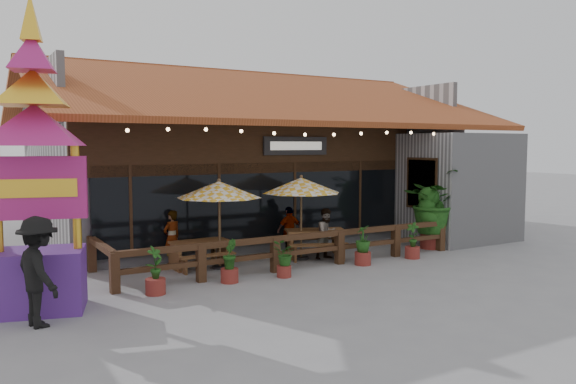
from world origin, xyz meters
TOP-DOWN VIEW (x-y plane):
  - ground at (0.00, 0.00)m, footprint 100.00×100.00m
  - restaurant_building at (0.26, 6.61)m, footprint 15.50×14.73m
  - patio_railing at (-2.25, -0.27)m, footprint 10.00×2.60m
  - umbrella_left at (-3.52, 0.65)m, footprint 2.66×2.66m
  - umbrella_right at (-1.04, 0.61)m, footprint 2.79×2.79m
  - picnic_table_left at (-3.95, 0.96)m, footprint 1.51×1.31m
  - picnic_table_right at (-0.57, 0.59)m, footprint 2.10×1.97m
  - thai_sign_tower at (-8.05, -1.11)m, footprint 2.97×2.97m
  - tropical_plant at (3.32, -0.08)m, footprint 2.27×2.15m
  - diner_a at (-4.46, 1.68)m, footprint 0.63×0.53m
  - diner_b at (-0.42, 0.23)m, footprint 0.76×0.62m
  - diner_c at (-0.94, 1.42)m, footprint 0.84×0.37m
  - pedestrian at (-8.19, -2.09)m, footprint 1.02×1.41m
  - planter_a at (-5.77, -1.04)m, footprint 0.45×0.43m
  - planter_b at (-3.95, -0.89)m, footprint 0.44×0.47m
  - planter_c at (-2.57, -1.07)m, footprint 0.63×0.59m
  - planter_d at (-0.04, -0.93)m, footprint 0.56×0.56m
  - planter_e at (1.73, -0.95)m, footprint 0.42×0.43m

SIDE VIEW (x-z plane):
  - ground at x=0.00m, z-range 0.00..0.00m
  - planter_e at x=1.73m, z-range -0.08..0.95m
  - planter_a at x=-5.77m, z-range -0.08..0.97m
  - planter_b at x=-3.95m, z-range -0.05..0.97m
  - picnic_table_left at x=-3.95m, z-range 0.13..0.85m
  - planter_c at x=-2.57m, z-range 0.05..0.92m
  - planter_d at x=-0.04m, z-range -0.02..1.06m
  - picnic_table_right at x=-0.57m, z-range 0.14..0.95m
  - patio_railing at x=-2.25m, z-range 0.15..1.07m
  - diner_c at x=-0.94m, z-range 0.00..1.41m
  - diner_b at x=-0.42m, z-range 0.00..1.44m
  - diner_a at x=-4.46m, z-range 0.00..1.48m
  - pedestrian at x=-8.19m, z-range 0.00..1.97m
  - tropical_plant at x=3.32m, z-range 0.18..2.67m
  - umbrella_left at x=-3.52m, z-range 0.88..3.24m
  - umbrella_right at x=-1.04m, z-range 0.89..3.28m
  - restaurant_building at x=0.26m, z-range -0.84..5.25m
  - thai_sign_tower at x=-8.05m, z-range 0.19..6.70m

